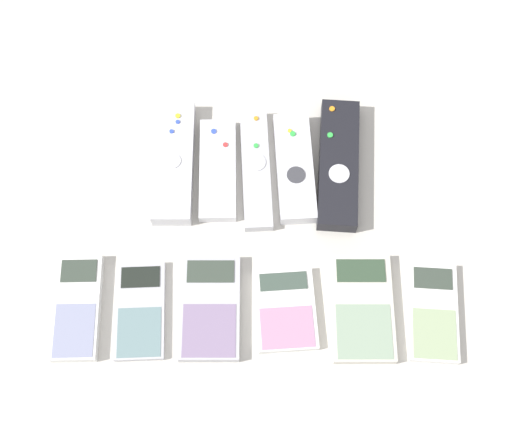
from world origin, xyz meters
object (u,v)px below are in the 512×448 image
Objects in this scene: remote_2 at (257,169)px; remote_4 at (339,165)px; remote_0 at (174,162)px; calculator_5 at (433,313)px; calculator_1 at (140,310)px; calculator_2 at (210,308)px; calculator_0 at (77,307)px; calculator_3 at (285,310)px; calculator_4 at (362,308)px; remote_1 at (218,169)px; remote_3 at (295,168)px.

remote_2 is 0.13m from remote_4.
remote_0 is 1.38× the size of calculator_5.
calculator_2 is at bearing -0.36° from calculator_1.
remote_0 is at bearing 59.96° from calculator_0.
calculator_4 is at bearing -2.65° from calculator_3.
remote_4 is 1.48× the size of calculator_5.
remote_3 is at bearing 0.16° from remote_1.
calculator_4 is (0.21, -0.22, -0.00)m from remote_1.
calculator_5 is (0.19, -0.23, -0.00)m from remote_3.
calculator_4 is 1.07× the size of calculator_5.
calculator_4 reaches higher than calculator_1.
remote_2 and calculator_0 have the same top height.
remote_3 reaches higher than calculator_1.
remote_4 reaches higher than calculator_5.
remote_3 is 1.26× the size of calculator_1.
remote_0 is at bearing -177.04° from remote_4.
remote_0 is 1.33× the size of calculator_2.
calculator_1 is 0.21m from calculator_3.
calculator_2 is at bearing -92.58° from remote_1.
remote_2 is 0.28m from calculator_1.
remote_2 is 1.31× the size of calculator_0.
remote_2 reaches higher than calculator_4.
remote_1 is 1.10× the size of calculator_0.
remote_0 is 0.26m from calculator_0.
calculator_4 is at bearing -47.17° from remote_1.
remote_4 reaches higher than calculator_3.
remote_1 is (0.07, -0.01, -0.00)m from remote_0.
remote_0 is at bearing 104.85° from calculator_2.
calculator_0 reaches higher than calculator_3.
remote_4 is (0.19, 0.01, 0.00)m from remote_1.
remote_1 is 1.36× the size of calculator_3.
calculator_0 is (-0.38, -0.23, -0.01)m from remote_4.
remote_0 is at bearing 172.81° from remote_2.
calculator_0 is 1.05× the size of calculator_5.
calculator_3 is at bearing -177.34° from calculator_5.
remote_2 is at bearing 141.66° from calculator_5.
remote_0 is at bearing 122.15° from calculator_3.
remote_3 reaches higher than calculator_4.
calculator_0 is at bearing -179.88° from calculator_4.
remote_3 is at bearing -2.67° from remote_0.
calculator_3 is at bearing -97.52° from remote_3.
remote_3 reaches higher than calculator_0.
calculator_5 is (0.31, -0.23, -0.00)m from remote_1.
remote_1 is 0.22m from calculator_2.
remote_3 is 1.18× the size of calculator_0.
calculator_1 is 0.32m from calculator_4.
remote_1 reaches higher than calculator_5.
calculator_3 is (0.30, -0.00, -0.00)m from calculator_0.
calculator_1 is at bearing -137.93° from remote_4.
calculator_1 is 1.16× the size of calculator_3.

